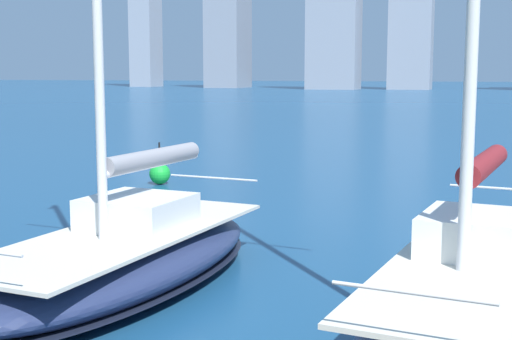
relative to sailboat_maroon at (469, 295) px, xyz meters
The scene contains 3 objects.
sailboat_maroon is the anchor object (origin of this frame).
sailboat_grey 5.78m from the sailboat_maroon, ahead, with size 3.44×7.67×10.29m.
channel_buoy 15.45m from the sailboat_maroon, 48.47° to the right, with size 0.70×0.70×1.40m.
Camera 1 is at (-3.55, 3.89, 3.69)m, focal length 50.00 mm.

